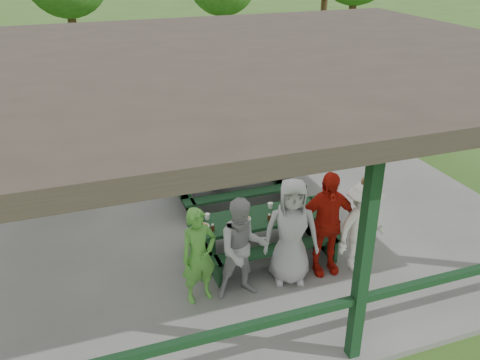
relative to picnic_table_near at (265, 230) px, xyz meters
name	(u,v)px	position (x,y,z in m)	size (l,w,h in m)	color
ground	(250,223)	(0.19, 1.20, -0.57)	(90.00, 90.00, 0.00)	#2F5219
concrete_slab	(250,221)	(0.19, 1.20, -0.52)	(10.00, 8.00, 0.10)	slate
pavilion_structure	(252,61)	(0.19, 1.20, 2.60)	(10.60, 8.60, 3.24)	black
picnic_table_near	(265,230)	(0.00, 0.00, 0.00)	(2.39, 1.39, 0.75)	black
picnic_table_far	(237,180)	(0.20, 2.00, 0.00)	(2.51, 1.39, 0.75)	black
table_setting	(256,214)	(-0.15, 0.02, 0.31)	(2.36, 0.45, 0.10)	white
contestant_green	(199,256)	(-1.38, -0.81, 0.30)	(0.56, 0.37, 1.53)	#4C9735
contestant_grey_left	(243,249)	(-0.74, -0.93, 0.35)	(0.79, 0.62, 1.63)	#949396
contestant_grey_mid	(291,232)	(0.10, -0.81, 0.41)	(0.86, 0.56, 1.76)	#9D9C9F
contestant_red	(326,223)	(0.72, -0.79, 0.42)	(1.04, 0.43, 1.77)	#AC170C
contestant_white_fedora	(362,227)	(1.29, -0.94, 0.32)	(1.14, 0.86, 1.62)	white
spectator_lblue	(220,151)	(0.08, 2.79, 0.35)	(1.51, 0.48, 1.63)	#849ACD
spectator_blue	(150,150)	(-1.31, 3.37, 0.35)	(0.59, 0.39, 1.63)	#394A94
spectator_grey	(279,142)	(1.55, 2.94, 0.33)	(0.77, 0.60, 1.59)	gray
pickup_truck	(207,77)	(1.78, 9.59, 0.22)	(2.61, 5.66, 1.57)	silver
farm_trailer	(82,99)	(-2.41, 8.81, 0.06)	(3.67, 1.93, 1.27)	navy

